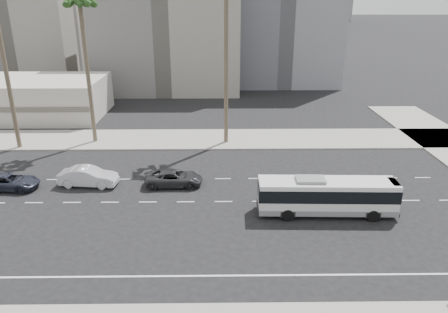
{
  "coord_description": "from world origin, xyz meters",
  "views": [
    {
      "loc": [
        -3.35,
        -30.05,
        15.34
      ],
      "look_at": [
        -2.9,
        4.0,
        2.32
      ],
      "focal_mm": 33.87,
      "sensor_mm": 36.0,
      "label": 1
    }
  ],
  "objects_px": {
    "car_b": "(88,177)",
    "palm_mid": "(80,3)",
    "car_a": "(174,178)",
    "city_bus": "(327,195)",
    "car_c": "(10,182)"
  },
  "relations": [
    {
      "from": "car_a",
      "to": "car_c",
      "type": "distance_m",
      "value": 13.76
    },
    {
      "from": "car_b",
      "to": "car_c",
      "type": "height_order",
      "value": "car_b"
    },
    {
      "from": "car_b",
      "to": "palm_mid",
      "type": "bearing_deg",
      "value": 17.86
    },
    {
      "from": "city_bus",
      "to": "car_c",
      "type": "xyz_separation_m",
      "value": [
        -25.6,
        4.7,
        -0.86
      ]
    },
    {
      "from": "car_c",
      "to": "palm_mid",
      "type": "distance_m",
      "value": 18.94
    },
    {
      "from": "car_b",
      "to": "palm_mid",
      "type": "xyz_separation_m",
      "value": [
        -2.58,
        11.55,
        13.84
      ]
    },
    {
      "from": "car_c",
      "to": "palm_mid",
      "type": "height_order",
      "value": "palm_mid"
    },
    {
      "from": "car_b",
      "to": "car_a",
      "type": "bearing_deg",
      "value": -85.38
    },
    {
      "from": "car_a",
      "to": "car_c",
      "type": "bearing_deg",
      "value": 90.73
    },
    {
      "from": "car_a",
      "to": "car_c",
      "type": "height_order",
      "value": "car_a"
    },
    {
      "from": "car_a",
      "to": "palm_mid",
      "type": "relative_size",
      "value": 0.3
    },
    {
      "from": "car_a",
      "to": "palm_mid",
      "type": "xyz_separation_m",
      "value": [
        -9.91,
        11.64,
        13.98
      ]
    },
    {
      "from": "car_a",
      "to": "car_b",
      "type": "distance_m",
      "value": 7.34
    },
    {
      "from": "car_b",
      "to": "palm_mid",
      "type": "distance_m",
      "value": 18.21
    },
    {
      "from": "palm_mid",
      "to": "car_a",
      "type": "bearing_deg",
      "value": -49.57
    }
  ]
}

